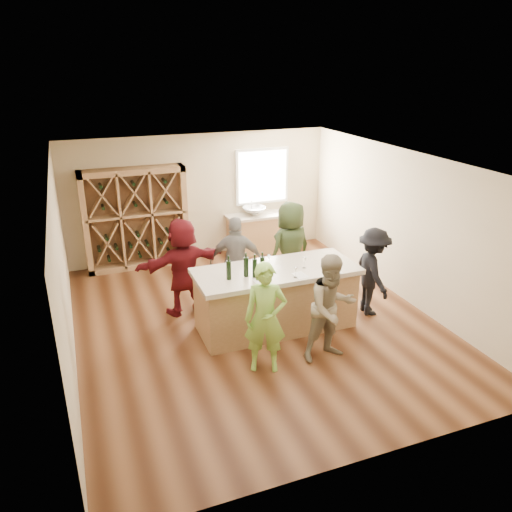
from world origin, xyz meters
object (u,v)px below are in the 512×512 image
object	(u,v)px
person_server	(373,272)
person_far_right	(290,249)
wine_bottle_e	(262,266)
person_near_right	(332,308)
person_near_left	(265,318)
wine_bottle_a	(229,270)
person_far_left	(183,266)
sink	(254,211)
wine_bottle_c	(246,267)
wine_rack	(136,219)
person_far_mid	(237,261)
wine_bottle_d	(255,268)
tasting_counter_base	(276,300)

from	to	relation	value
person_server	person_far_right	world-z (taller)	person_far_right
wine_bottle_e	person_near_right	distance (m)	1.31
person_near_left	person_far_right	xyz separation A→B (m)	(1.40, 2.20, 0.09)
wine_bottle_a	person_near_right	bearing A→B (deg)	-39.60
person_far_right	person_far_left	xyz separation A→B (m)	(-2.08, -0.00, -0.04)
sink	person_far_right	distance (m)	2.39
wine_bottle_a	wine_bottle_e	world-z (taller)	wine_bottle_a
person_near_right	wine_bottle_c	bearing A→B (deg)	128.38
wine_rack	wine_bottle_e	distance (m)	3.97
person_server	person_far_mid	world-z (taller)	person_far_mid
person_near_left	person_far_mid	bearing A→B (deg)	103.67
wine_rack	person_near_left	distance (m)	4.80
person_near_left	person_far_mid	distance (m)	2.20
wine_bottle_a	person_far_right	xyz separation A→B (m)	(1.63, 1.23, -0.31)
person_far_mid	person_far_left	size ratio (longest dim) A/B	0.95
person_server	person_far_mid	xyz separation A→B (m)	(-2.13, 1.22, 0.05)
person_server	person_far_left	xyz separation A→B (m)	(-3.12, 1.23, 0.09)
sink	wine_bottle_c	distance (m)	3.90
wine_bottle_a	person_near_right	world-z (taller)	person_near_right
wine_bottle_d	person_far_right	world-z (taller)	person_far_right
wine_rack	tasting_counter_base	size ratio (longest dim) A/B	0.85
wine_rack	tasting_counter_base	xyz separation A→B (m)	(1.77, -3.57, -0.60)
wine_bottle_d	person_near_left	world-z (taller)	person_near_left
tasting_counter_base	person_near_left	xyz separation A→B (m)	(-0.63, -1.09, 0.34)
wine_bottle_e	sink	bearing A→B (deg)	71.25
wine_rack	sink	distance (m)	2.70
wine_bottle_e	person_near_right	bearing A→B (deg)	-55.81
wine_rack	wine_bottle_a	bearing A→B (deg)	-76.09
person_near_right	person_far_left	bearing A→B (deg)	123.07
tasting_counter_base	wine_bottle_c	distance (m)	0.94
wine_bottle_e	wine_bottle_c	bearing A→B (deg)	174.87
tasting_counter_base	person_far_right	bearing A→B (deg)	55.42
person_near_right	person_far_mid	distance (m)	2.37
sink	wine_rack	bearing A→B (deg)	178.51
person_server	wine_bottle_e	bearing A→B (deg)	99.54
person_near_left	sink	bearing A→B (deg)	92.89
person_near_left	wine_bottle_c	bearing A→B (deg)	107.98
sink	person_far_mid	world-z (taller)	person_far_mid
wine_rack	wine_bottle_e	bearing A→B (deg)	-68.26
wine_bottle_c	person_near_left	xyz separation A→B (m)	(-0.06, -0.99, -0.40)
tasting_counter_base	person_near_right	world-z (taller)	person_near_right
wine_bottle_a	person_near_right	size ratio (longest dim) A/B	0.19
wine_bottle_d	person_far_left	distance (m)	1.59
tasting_counter_base	person_far_right	distance (m)	1.42
wine_bottle_c	wine_bottle_e	xyz separation A→B (m)	(0.27, -0.02, -0.01)
tasting_counter_base	person_far_right	world-z (taller)	person_far_right
sink	tasting_counter_base	size ratio (longest dim) A/B	0.21
tasting_counter_base	wine_bottle_d	world-z (taller)	wine_bottle_d
tasting_counter_base	wine_bottle_a	xyz separation A→B (m)	(-0.86, -0.11, 0.74)
person_far_right	person_far_mid	bearing A→B (deg)	-13.06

